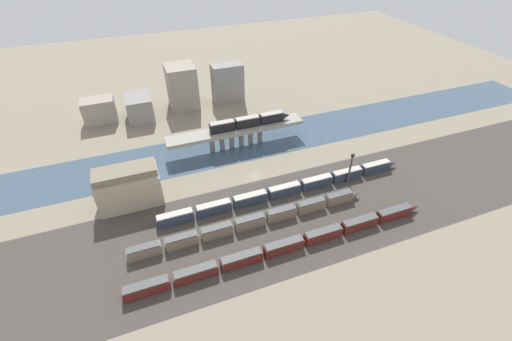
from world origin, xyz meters
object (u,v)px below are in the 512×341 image
at_px(train_yard_mid, 253,221).
at_px(train_yard_far, 288,189).
at_px(train_yard_near, 288,245).
at_px(train_on_bridge, 250,121).
at_px(signal_tower, 350,168).
at_px(warehouse_building, 129,186).

distance_m(train_yard_mid, train_yard_far, 19.28).
relative_size(train_yard_near, train_yard_far, 1.03).
xyz_separation_m(train_on_bridge, train_yard_near, (-9.09, -57.61, -8.48)).
bearing_deg(train_yard_near, signal_tower, 31.58).
height_order(train_yard_near, warehouse_building, warehouse_building).
relative_size(train_yard_near, warehouse_building, 4.63).
bearing_deg(train_yard_far, train_on_bridge, 91.69).
bearing_deg(train_on_bridge, train_yard_mid, -108.80).
relative_size(train_on_bridge, train_yard_near, 0.37).
height_order(train_yard_far, warehouse_building, warehouse_building).
bearing_deg(train_yard_near, train_on_bridge, 81.04).
xyz_separation_m(train_yard_near, train_yard_mid, (-6.34, 12.32, 0.14)).
height_order(train_yard_far, signal_tower, signal_tower).
relative_size(train_on_bridge, train_yard_mid, 0.45).
bearing_deg(signal_tower, warehouse_building, 167.05).
bearing_deg(signal_tower, train_yard_far, 175.25).
xyz_separation_m(train_on_bridge, train_yard_mid, (-15.42, -45.30, -8.34)).
distance_m(train_yard_near, signal_tower, 39.27).
xyz_separation_m(train_on_bridge, signal_tower, (24.14, -37.19, -3.87)).
relative_size(warehouse_building, signal_tower, 1.62).
xyz_separation_m(train_yard_far, warehouse_building, (-50.81, 15.07, 4.60)).
bearing_deg(warehouse_building, train_on_bridge, 22.09).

